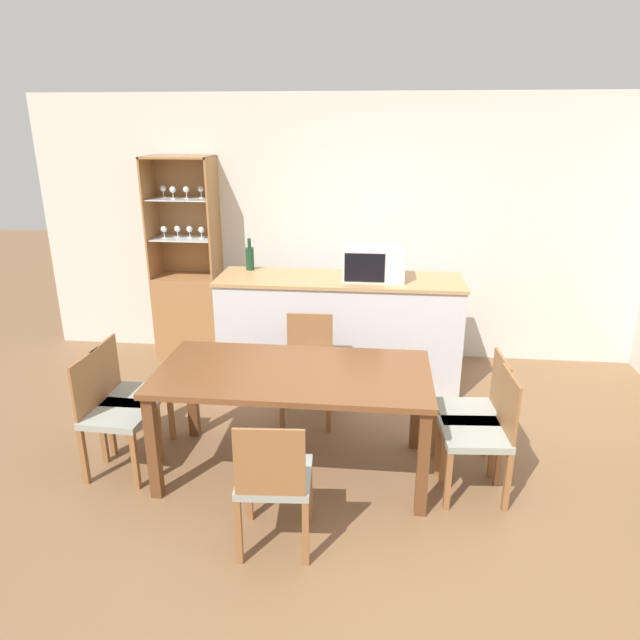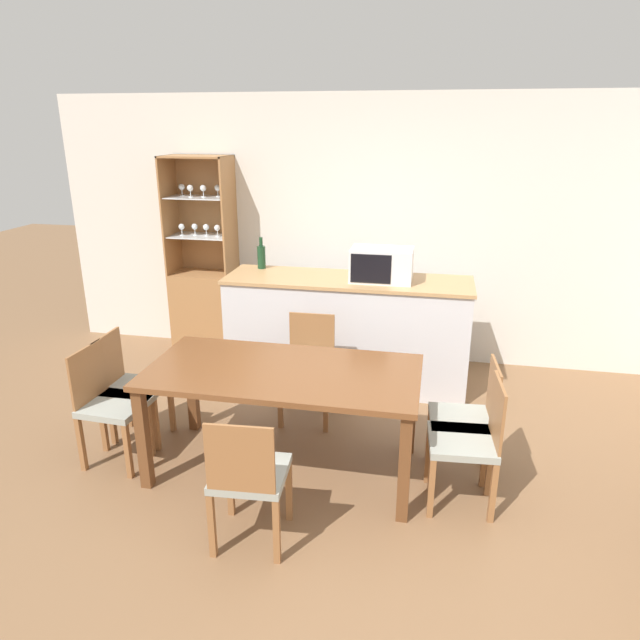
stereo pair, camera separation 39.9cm
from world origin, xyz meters
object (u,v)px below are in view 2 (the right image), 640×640
object	(u,v)px
dining_chair_side_right_near	(469,441)
dining_chair_side_left_near	(111,404)
dining_chair_head_near	(249,477)
wine_bottle	(261,256)
display_cabinet	(206,296)
dining_chair_side_right_far	(467,420)
dining_chair_side_left_far	(130,388)
dining_chair_head_far	(308,367)
microwave	(382,265)
dining_table	(283,382)

from	to	relation	value
dining_chair_side_right_near	dining_chair_side_left_near	distance (m)	2.41
dining_chair_head_near	wine_bottle	size ratio (longest dim) A/B	2.85
display_cabinet	dining_chair_side_left_near	xyz separation A→B (m)	(0.16, -2.12, -0.15)
dining_chair_side_right_far	wine_bottle	xyz separation A→B (m)	(-1.86, 1.54, 0.67)
dining_chair_side_right_far	dining_chair_side_left_far	size ratio (longest dim) A/B	1.00
dining_chair_head_far	microwave	xyz separation A→B (m)	(0.49, 0.70, 0.70)
dining_table	wine_bottle	world-z (taller)	wine_bottle
dining_chair_side_right_near	microwave	xyz separation A→B (m)	(-0.72, 1.59, 0.70)
display_cabinet	dining_chair_side_left_near	world-z (taller)	display_cabinet
dining_chair_side_right_far	dining_chair_head_near	xyz separation A→B (m)	(-1.20, -0.89, 0.00)
dining_chair_side_right_near	microwave	distance (m)	1.88
dining_chair_head_near	microwave	xyz separation A→B (m)	(0.48, 2.22, 0.70)
dining_chair_side_right_far	dining_chair_side_right_near	bearing A→B (deg)	175.84
dining_chair_side_right_far	dining_chair_side_left_far	bearing A→B (deg)	85.93
dining_chair_side_left_far	microwave	distance (m)	2.26
dining_chair_head_far	dining_chair_head_near	bearing A→B (deg)	88.92
dining_table	microwave	distance (m)	1.61
dining_chair_head_far	dining_chair_head_near	distance (m)	1.52
dining_chair_side_left_far	dining_chair_side_right_near	bearing A→B (deg)	83.02
dining_chair_side_right_near	dining_chair_head_far	xyz separation A→B (m)	(-1.21, 0.89, 0.00)
dining_chair_side_right_far	microwave	distance (m)	1.66
dining_chair_side_left_far	dining_chair_side_right_far	bearing A→B (deg)	89.34
dining_chair_head_near	dining_chair_side_left_far	bearing A→B (deg)	139.67
wine_bottle	dining_chair_side_right_far	bearing A→B (deg)	-39.65
dining_table	dining_chair_head_far	distance (m)	0.79
microwave	dining_chair_head_near	bearing A→B (deg)	-102.30
dining_chair_head_far	dining_chair_side_left_far	bearing A→B (deg)	26.14
dining_chair_head_far	dining_chair_side_left_far	size ratio (longest dim) A/B	1.00
dining_chair_side_right_near	dining_chair_side_left_far	distance (m)	2.43
dining_chair_side_left_far	dining_chair_side_left_near	size ratio (longest dim) A/B	1.00
dining_chair_side_left_near	wine_bottle	xyz separation A→B (m)	(0.55, 1.81, 0.67)
dining_chair_side_left_far	dining_chair_head_near	xyz separation A→B (m)	(1.21, -0.89, 0.00)
wine_bottle	dining_table	bearing A→B (deg)	-68.74
dining_chair_side_right_near	dining_chair_side_left_far	world-z (taller)	same
display_cabinet	dining_chair_head_far	size ratio (longest dim) A/B	2.37
dining_table	dining_chair_side_right_far	bearing A→B (deg)	6.47
dining_chair_side_right_near	dining_chair_side_right_far	distance (m)	0.27
dining_chair_side_right_far	dining_chair_side_left_near	xyz separation A→B (m)	(-2.41, -0.27, 0.00)
dining_chair_side_right_near	wine_bottle	xyz separation A→B (m)	(-1.86, 1.81, 0.67)
dining_chair_side_right_near	dining_chair_side_left_near	world-z (taller)	same
dining_chair_side_left_far	dining_chair_head_near	size ratio (longest dim) A/B	1.00
display_cabinet	dining_chair_side_left_near	distance (m)	2.13
dining_chair_side_left_far	microwave	world-z (taller)	microwave
dining_chair_head_far	wine_bottle	world-z (taller)	wine_bottle
dining_chair_side_left_far	wine_bottle	distance (m)	1.77
dining_chair_side_left_far	wine_bottle	world-z (taller)	wine_bottle
dining_chair_side_left_far	dining_chair_side_left_near	xyz separation A→B (m)	(0.00, -0.26, 0.00)
dining_chair_head_far	dining_chair_head_near	xyz separation A→B (m)	(0.00, -1.52, 0.00)
dining_chair_head_far	dining_chair_side_left_near	xyz separation A→B (m)	(-1.21, -0.89, 0.00)
dining_chair_head_far	dining_chair_head_near	size ratio (longest dim) A/B	1.00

